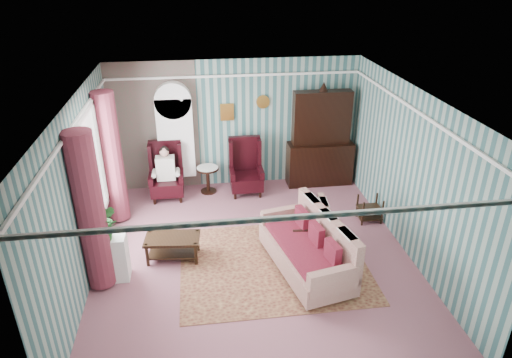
{
  "coord_description": "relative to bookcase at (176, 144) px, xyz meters",
  "views": [
    {
      "loc": [
        -0.88,
        -6.69,
        4.82
      ],
      "look_at": [
        0.12,
        0.6,
        1.23
      ],
      "focal_mm": 32.0,
      "sensor_mm": 36.0,
      "label": 1
    }
  ],
  "objects": [
    {
      "name": "floor",
      "position": [
        1.35,
        -2.84,
        -1.12
      ],
      "size": [
        6.0,
        6.0,
        0.0
      ],
      "primitive_type": "plane",
      "color": "#915462",
      "rests_on": "ground"
    },
    {
      "name": "room_shell",
      "position": [
        0.73,
        -2.66,
        0.89
      ],
      "size": [
        5.53,
        6.02,
        2.91
      ],
      "color": "#356061",
      "rests_on": "ground"
    },
    {
      "name": "bookcase",
      "position": [
        0.0,
        0.0,
        0.0
      ],
      "size": [
        0.8,
        0.28,
        2.24
      ],
      "primitive_type": "cube",
      "color": "white",
      "rests_on": "floor"
    },
    {
      "name": "dresser_hutch",
      "position": [
        3.25,
        -0.12,
        0.06
      ],
      "size": [
        1.5,
        0.56,
        2.36
      ],
      "primitive_type": "cube",
      "color": "black",
      "rests_on": "floor"
    },
    {
      "name": "wingback_left",
      "position": [
        -0.25,
        -0.39,
        -0.5
      ],
      "size": [
        0.76,
        0.8,
        1.25
      ],
      "primitive_type": "cube",
      "color": "black",
      "rests_on": "floor"
    },
    {
      "name": "wingback_right",
      "position": [
        1.5,
        -0.39,
        -0.5
      ],
      "size": [
        0.76,
        0.8,
        1.25
      ],
      "primitive_type": "cube",
      "color": "black",
      "rests_on": "floor"
    },
    {
      "name": "seated_woman",
      "position": [
        -0.25,
        -0.39,
        -0.53
      ],
      "size": [
        0.44,
        0.4,
        1.18
      ],
      "primitive_type": null,
      "color": "beige",
      "rests_on": "floor"
    },
    {
      "name": "round_side_table",
      "position": [
        0.65,
        -0.24,
        -0.82
      ],
      "size": [
        0.5,
        0.5,
        0.6
      ],
      "primitive_type": "cylinder",
      "color": "black",
      "rests_on": "floor"
    },
    {
      "name": "nest_table",
      "position": [
        3.82,
        -1.94,
        -0.85
      ],
      "size": [
        0.45,
        0.38,
        0.54
      ],
      "primitive_type": "cube",
      "color": "black",
      "rests_on": "floor"
    },
    {
      "name": "plant_stand",
      "position": [
        -1.05,
        -3.14,
        -0.72
      ],
      "size": [
        0.55,
        0.35,
        0.8
      ],
      "primitive_type": "cube",
      "color": "white",
      "rests_on": "floor"
    },
    {
      "name": "rug",
      "position": [
        1.65,
        -3.14,
        -1.11
      ],
      "size": [
        3.2,
        2.6,
        0.01
      ],
      "primitive_type": "cube",
      "color": "#481C18",
      "rests_on": "floor"
    },
    {
      "name": "sofa",
      "position": [
        2.16,
        -3.36,
        -0.64
      ],
      "size": [
        1.44,
        2.24,
        0.96
      ],
      "primitive_type": "cube",
      "rotation": [
        0.0,
        0.0,
        1.78
      ],
      "color": "beige",
      "rests_on": "floor"
    },
    {
      "name": "floral_armchair",
      "position": [
        2.35,
        -2.64,
        -0.63
      ],
      "size": [
        0.95,
        0.82,
        0.97
      ],
      "primitive_type": "cube",
      "rotation": [
        0.0,
        0.0,
        1.49
      ],
      "color": "#BEB893",
      "rests_on": "floor"
    },
    {
      "name": "coffee_table",
      "position": [
        -0.07,
        -2.72,
        -0.9
      ],
      "size": [
        0.99,
        0.61,
        0.43
      ],
      "primitive_type": "cube",
      "rotation": [
        0.0,
        0.0,
        -0.1
      ],
      "color": "black",
      "rests_on": "floor"
    },
    {
      "name": "potted_plant_a",
      "position": [
        -1.04,
        -3.21,
        -0.11
      ],
      "size": [
        0.44,
        0.4,
        0.42
      ],
      "primitive_type": "imported",
      "rotation": [
        0.0,
        0.0,
        0.22
      ],
      "color": "#235219",
      "rests_on": "plant_stand"
    },
    {
      "name": "potted_plant_b",
      "position": [
        -1.04,
        -3.06,
        -0.05
      ],
      "size": [
        0.31,
        0.26,
        0.53
      ],
      "primitive_type": "imported",
      "rotation": [
        0.0,
        0.0,
        -0.08
      ],
      "color": "#1C4F18",
      "rests_on": "plant_stand"
    },
    {
      "name": "potted_plant_c",
      "position": [
        -1.17,
        -3.06,
        -0.12
      ],
      "size": [
        0.24,
        0.24,
        0.4
      ],
      "primitive_type": "imported",
      "rotation": [
        0.0,
        0.0,
        0.08
      ],
      "color": "#204816",
      "rests_on": "plant_stand"
    }
  ]
}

